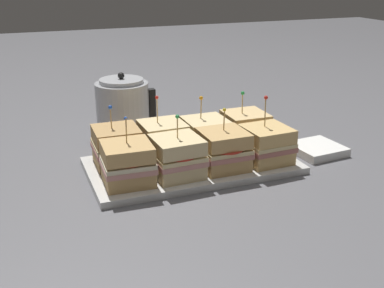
# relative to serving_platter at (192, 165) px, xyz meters

# --- Properties ---
(ground_plane) EXTENTS (6.00, 6.00, 0.00)m
(ground_plane) POSITION_rel_serving_platter_xyz_m (0.00, 0.00, -0.01)
(ground_plane) COLOR slate
(serving_platter) EXTENTS (0.55, 0.29, 0.02)m
(serving_platter) POSITION_rel_serving_platter_xyz_m (0.00, 0.00, 0.00)
(serving_platter) COLOR silver
(serving_platter) RESTS_ON ground_plane
(sandwich_front_far_left) EXTENTS (0.13, 0.13, 0.16)m
(sandwich_front_far_left) POSITION_rel_serving_platter_xyz_m (-0.19, -0.06, 0.06)
(sandwich_front_far_left) COLOR tan
(sandwich_front_far_left) RESTS_ON serving_platter
(sandwich_front_center_left) EXTENTS (0.13, 0.13, 0.16)m
(sandwich_front_center_left) POSITION_rel_serving_platter_xyz_m (-0.06, -0.06, 0.06)
(sandwich_front_center_left) COLOR beige
(sandwich_front_center_left) RESTS_ON serving_platter
(sandwich_front_center_right) EXTENTS (0.12, 0.12, 0.16)m
(sandwich_front_center_right) POSITION_rel_serving_platter_xyz_m (0.06, -0.06, 0.06)
(sandwich_front_center_right) COLOR tan
(sandwich_front_center_right) RESTS_ON serving_platter
(sandwich_front_far_right) EXTENTS (0.13, 0.13, 0.18)m
(sandwich_front_far_right) POSITION_rel_serving_platter_xyz_m (0.19, -0.06, 0.06)
(sandwich_front_far_right) COLOR tan
(sandwich_front_far_right) RESTS_ON serving_platter
(sandwich_back_far_left) EXTENTS (0.12, 0.12, 0.16)m
(sandwich_back_far_left) POSITION_rel_serving_platter_xyz_m (-0.19, 0.06, 0.06)
(sandwich_back_far_left) COLOR tan
(sandwich_back_far_left) RESTS_ON serving_platter
(sandwich_back_center_left) EXTENTS (0.12, 0.12, 0.17)m
(sandwich_back_center_left) POSITION_rel_serving_platter_xyz_m (-0.06, 0.06, 0.06)
(sandwich_back_center_left) COLOR beige
(sandwich_back_center_left) RESTS_ON serving_platter
(sandwich_back_center_right) EXTENTS (0.12, 0.12, 0.16)m
(sandwich_back_center_right) POSITION_rel_serving_platter_xyz_m (0.06, 0.06, 0.06)
(sandwich_back_center_right) COLOR beige
(sandwich_back_center_right) RESTS_ON serving_platter
(sandwich_back_far_right) EXTENTS (0.12, 0.12, 0.16)m
(sandwich_back_far_right) POSITION_rel_serving_platter_xyz_m (0.19, 0.06, 0.06)
(sandwich_back_far_right) COLOR #DBB77A
(sandwich_back_far_right) RESTS_ON serving_platter
(kettle_steel) EXTENTS (0.18, 0.16, 0.21)m
(kettle_steel) POSITION_rel_serving_platter_xyz_m (-0.11, 0.29, 0.09)
(kettle_steel) COLOR #B7BABF
(kettle_steel) RESTS_ON ground_plane
(napkin_stack) EXTENTS (0.14, 0.14, 0.02)m
(napkin_stack) POSITION_rel_serving_platter_xyz_m (0.38, -0.03, 0.00)
(napkin_stack) COLOR white
(napkin_stack) RESTS_ON ground_plane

